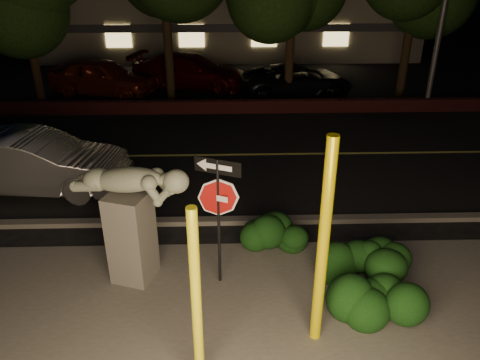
{
  "coord_description": "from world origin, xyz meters",
  "views": [
    {
      "loc": [
        -0.11,
        -6.62,
        5.83
      ],
      "look_at": [
        0.14,
        1.96,
        1.6
      ],
      "focal_mm": 35.0,
      "sensor_mm": 36.0,
      "label": 1
    }
  ],
  "objects_px": {
    "sculpture": "(130,210)",
    "parked_car_dark": "(297,80)",
    "yellow_pole_left": "(196,302)",
    "parked_car_red": "(102,77)",
    "silver_sedan": "(35,163)",
    "yellow_pole_right": "(323,247)",
    "signpost": "(218,198)",
    "parked_car_darkred": "(190,71)"
  },
  "relations": [
    {
      "from": "sculpture",
      "to": "parked_car_dark",
      "type": "xyz_separation_m",
      "value": [
        4.91,
        12.8,
        -0.84
      ]
    },
    {
      "from": "yellow_pole_left",
      "to": "parked_car_red",
      "type": "relative_size",
      "value": 0.64
    },
    {
      "from": "yellow_pole_left",
      "to": "silver_sedan",
      "type": "height_order",
      "value": "yellow_pole_left"
    },
    {
      "from": "yellow_pole_right",
      "to": "sculpture",
      "type": "bearing_deg",
      "value": 152.41
    },
    {
      "from": "yellow_pole_left",
      "to": "signpost",
      "type": "bearing_deg",
      "value": 83.23
    },
    {
      "from": "parked_car_red",
      "to": "sculpture",
      "type": "bearing_deg",
      "value": -147.81
    },
    {
      "from": "signpost",
      "to": "sculpture",
      "type": "distance_m",
      "value": 1.67
    },
    {
      "from": "yellow_pole_right",
      "to": "parked_car_red",
      "type": "height_order",
      "value": "yellow_pole_right"
    },
    {
      "from": "yellow_pole_left",
      "to": "parked_car_dark",
      "type": "distance_m",
      "value": 15.74
    },
    {
      "from": "sculpture",
      "to": "parked_car_red",
      "type": "xyz_separation_m",
      "value": [
        -3.69,
        13.18,
        -0.73
      ]
    },
    {
      "from": "yellow_pole_left",
      "to": "parked_car_darkred",
      "type": "relative_size",
      "value": 0.55
    },
    {
      "from": "yellow_pole_left",
      "to": "parked_car_darkred",
      "type": "distance_m",
      "value": 16.78
    },
    {
      "from": "silver_sedan",
      "to": "yellow_pole_right",
      "type": "bearing_deg",
      "value": -125.4
    },
    {
      "from": "yellow_pole_left",
      "to": "parked_car_darkred",
      "type": "bearing_deg",
      "value": 94.25
    },
    {
      "from": "yellow_pole_left",
      "to": "signpost",
      "type": "height_order",
      "value": "yellow_pole_left"
    },
    {
      "from": "signpost",
      "to": "yellow_pole_left",
      "type": "bearing_deg",
      "value": -73.34
    },
    {
      "from": "parked_car_red",
      "to": "yellow_pole_right",
      "type": "bearing_deg",
      "value": -138.5
    },
    {
      "from": "signpost",
      "to": "sculpture",
      "type": "relative_size",
      "value": 1.05
    },
    {
      "from": "signpost",
      "to": "parked_car_darkred",
      "type": "height_order",
      "value": "signpost"
    },
    {
      "from": "signpost",
      "to": "parked_car_red",
      "type": "height_order",
      "value": "signpost"
    },
    {
      "from": "yellow_pole_right",
      "to": "silver_sedan",
      "type": "height_order",
      "value": "yellow_pole_right"
    },
    {
      "from": "sculpture",
      "to": "parked_car_darkred",
      "type": "xyz_separation_m",
      "value": [
        0.1,
        14.21,
        -0.74
      ]
    },
    {
      "from": "parked_car_darkred",
      "to": "parked_car_dark",
      "type": "relative_size",
      "value": 1.1
    },
    {
      "from": "yellow_pole_right",
      "to": "parked_car_darkred",
      "type": "relative_size",
      "value": 0.67
    },
    {
      "from": "parked_car_dark",
      "to": "parked_car_darkred",
      "type": "bearing_deg",
      "value": 66.51
    },
    {
      "from": "silver_sedan",
      "to": "parked_car_dark",
      "type": "distance_m",
      "value": 12.11
    },
    {
      "from": "yellow_pole_right",
      "to": "parked_car_darkred",
      "type": "xyz_separation_m",
      "value": [
        -3.12,
        15.89,
        -1.02
      ]
    },
    {
      "from": "silver_sedan",
      "to": "parked_car_red",
      "type": "distance_m",
      "value": 9.3
    },
    {
      "from": "parked_car_red",
      "to": "parked_car_dark",
      "type": "distance_m",
      "value": 8.61
    },
    {
      "from": "sculpture",
      "to": "silver_sedan",
      "type": "relative_size",
      "value": 0.51
    },
    {
      "from": "parked_car_red",
      "to": "parked_car_dark",
      "type": "xyz_separation_m",
      "value": [
        8.6,
        -0.38,
        -0.12
      ]
    },
    {
      "from": "yellow_pole_left",
      "to": "parked_car_red",
      "type": "distance_m",
      "value": 16.49
    },
    {
      "from": "sculpture",
      "to": "parked_car_red",
      "type": "relative_size",
      "value": 0.53
    },
    {
      "from": "signpost",
      "to": "parked_car_dark",
      "type": "relative_size",
      "value": 0.53
    },
    {
      "from": "sculpture",
      "to": "parked_car_darkred",
      "type": "distance_m",
      "value": 14.23
    },
    {
      "from": "sculpture",
      "to": "parked_car_dark",
      "type": "bearing_deg",
      "value": 87.5
    },
    {
      "from": "yellow_pole_right",
      "to": "parked_car_red",
      "type": "distance_m",
      "value": 16.43
    },
    {
      "from": "yellow_pole_right",
      "to": "parked_car_dark",
      "type": "bearing_deg",
      "value": 83.36
    },
    {
      "from": "sculpture",
      "to": "yellow_pole_right",
      "type": "bearing_deg",
      "value": -9.1
    },
    {
      "from": "yellow_pole_right",
      "to": "signpost",
      "type": "xyz_separation_m",
      "value": [
        -1.6,
        1.51,
        0.05
      ]
    },
    {
      "from": "yellow_pole_left",
      "to": "sculpture",
      "type": "bearing_deg",
      "value": 118.23
    },
    {
      "from": "signpost",
      "to": "sculpture",
      "type": "bearing_deg",
      "value": -162.68
    }
  ]
}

